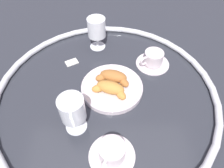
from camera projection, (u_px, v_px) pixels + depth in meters
ground_plane at (106, 93)px, 0.75m from camera, size 2.20×2.20×0.00m
table_chrome_rim at (106, 91)px, 0.74m from camera, size 0.80×0.80×0.02m
pastry_plate at (112, 87)px, 0.75m from camera, size 0.23×0.23×0.02m
croissant_large at (113, 77)px, 0.74m from camera, size 0.13×0.09×0.04m
croissant_small at (110, 88)px, 0.71m from camera, size 0.13×0.09×0.04m
coffee_cup_near at (153, 59)px, 0.83m from camera, size 0.14×0.14×0.06m
coffee_cup_far at (112, 153)px, 0.57m from camera, size 0.14×0.14×0.06m
juice_glass_left at (97, 29)px, 0.85m from camera, size 0.08×0.08×0.14m
juice_glass_right at (72, 110)px, 0.59m from camera, size 0.08×0.08×0.14m
sugar_packet at (72, 62)px, 0.85m from camera, size 0.06×0.05×0.01m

